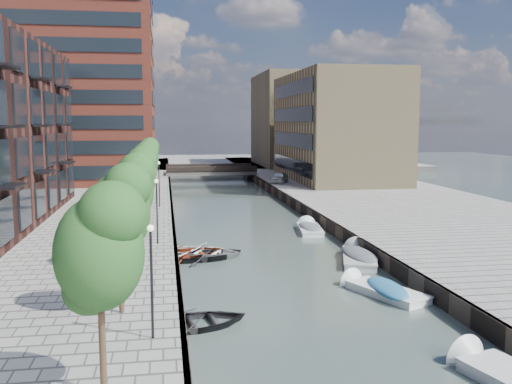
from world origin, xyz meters
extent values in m
plane|color=#38473F|center=(0.00, 40.00, 0.00)|extent=(300.00, 300.00, 0.00)
cube|color=gray|center=(16.00, 40.00, 0.50)|extent=(20.00, 140.00, 1.00)
cube|color=#332823|center=(-6.10, 40.00, 0.50)|extent=(0.25, 140.00, 1.00)
cube|color=#332823|center=(6.10, 40.00, 0.50)|extent=(0.25, 140.00, 1.00)
cube|color=gray|center=(0.00, 100.00, 0.50)|extent=(80.00, 40.00, 1.00)
cube|color=brown|center=(-17.00, 65.00, 16.00)|extent=(18.00, 18.00, 30.00)
cube|color=#99885E|center=(16.00, 62.00, 8.00)|extent=(12.00, 25.00, 14.00)
cube|color=#99885E|center=(16.00, 88.00, 9.00)|extent=(12.00, 20.00, 16.00)
cube|color=gray|center=(0.00, 72.00, 1.30)|extent=(13.00, 6.00, 0.60)
cube|color=#332823|center=(0.00, 69.20, 1.90)|extent=(13.00, 0.40, 0.80)
cube|color=#332823|center=(0.00, 74.80, 1.90)|extent=(13.00, 0.40, 0.80)
cylinder|color=#382619|center=(-8.50, 4.00, 2.60)|extent=(0.20, 0.20, 3.20)
ellipsoid|color=#1D481B|center=(-8.50, 4.00, 5.33)|extent=(2.50, 2.50, 3.25)
cylinder|color=#382619|center=(-8.50, 11.00, 2.60)|extent=(0.20, 0.20, 3.20)
ellipsoid|color=#1D481B|center=(-8.50, 11.00, 5.33)|extent=(2.50, 2.50, 3.25)
cylinder|color=#382619|center=(-8.50, 18.00, 2.60)|extent=(0.20, 0.20, 3.20)
ellipsoid|color=#1D481B|center=(-8.50, 18.00, 5.33)|extent=(2.50, 2.50, 3.25)
cylinder|color=#382619|center=(-8.50, 25.00, 2.60)|extent=(0.20, 0.20, 3.20)
ellipsoid|color=#1D481B|center=(-8.50, 25.00, 5.33)|extent=(2.50, 2.50, 3.25)
cylinder|color=#382619|center=(-8.50, 32.00, 2.60)|extent=(0.20, 0.20, 3.20)
ellipsoid|color=#1D481B|center=(-8.50, 32.00, 5.33)|extent=(2.50, 2.50, 3.25)
cylinder|color=#382619|center=(-8.50, 39.00, 2.60)|extent=(0.20, 0.20, 3.20)
ellipsoid|color=#1D481B|center=(-8.50, 39.00, 5.33)|extent=(2.50, 2.50, 3.25)
cylinder|color=#382619|center=(-8.50, 46.00, 2.60)|extent=(0.20, 0.20, 3.20)
ellipsoid|color=#1D481B|center=(-8.50, 46.00, 5.33)|extent=(2.50, 2.50, 3.25)
cylinder|color=black|center=(-7.20, 8.00, 3.00)|extent=(0.10, 0.10, 4.00)
sphere|color=#FFF2CC|center=(-7.20, 8.00, 5.00)|extent=(0.24, 0.24, 0.24)
cylinder|color=black|center=(-7.20, 24.00, 3.00)|extent=(0.10, 0.10, 4.00)
sphere|color=#FFF2CC|center=(-7.20, 24.00, 5.00)|extent=(0.24, 0.24, 0.24)
cylinder|color=black|center=(-7.20, 40.00, 3.00)|extent=(0.10, 0.10, 4.00)
sphere|color=#FFF2CC|center=(-7.20, 40.00, 5.00)|extent=(0.24, 0.24, 0.24)
imported|color=black|center=(-5.40, 11.57, 0.00)|extent=(4.97, 4.02, 0.91)
imported|color=maroon|center=(-5.30, 23.93, 0.00)|extent=(6.04, 5.20, 1.05)
imported|color=white|center=(-4.34, 24.25, 0.00)|extent=(6.24, 5.52, 1.07)
imported|color=black|center=(-4.13, 23.61, 0.00)|extent=(5.60, 4.61, 1.01)
cube|color=#B0B0AE|center=(5.16, 21.23, 0.05)|extent=(3.23, 5.35, 0.71)
cube|color=#B0B0AE|center=(5.16, 21.23, 0.44)|extent=(3.35, 5.48, 0.11)
cone|color=#B0B0AE|center=(5.89, 23.64, 0.11)|extent=(2.06, 1.48, 1.86)
ellipsoid|color=#4C4E52|center=(5.16, 21.23, 0.49)|extent=(3.00, 4.90, 0.61)
cone|color=silver|center=(4.19, 6.05, 0.11)|extent=(2.00, 1.40, 1.81)
cube|color=white|center=(4.22, 14.34, 0.05)|extent=(3.25, 4.63, 0.62)
cube|color=white|center=(4.22, 14.34, 0.38)|extent=(3.36, 4.75, 0.09)
cone|color=white|center=(3.33, 16.33, 0.09)|extent=(1.82, 1.44, 1.61)
ellipsoid|color=#206193|center=(4.22, 14.34, 0.43)|extent=(3.01, 4.25, 0.53)
cube|color=white|center=(4.59, 31.12, 0.05)|extent=(2.20, 4.58, 0.62)
cube|color=white|center=(4.59, 31.12, 0.38)|extent=(2.29, 4.68, 0.10)
cone|color=white|center=(4.88, 33.30, 0.10)|extent=(1.73, 1.07, 1.63)
ellipsoid|color=#585C60|center=(4.59, 31.12, 0.43)|extent=(2.06, 4.19, 0.54)
imported|color=silver|center=(7.60, 58.11, 1.70)|extent=(3.20, 4.41, 1.40)
camera|label=1|loc=(-6.66, -11.96, 8.71)|focal=40.00mm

